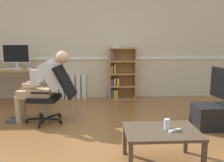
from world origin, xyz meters
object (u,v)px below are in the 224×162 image
(radiator, at_px, (67,86))
(drinking_glass, at_px, (167,124))
(person_seated, at_px, (43,84))
(spare_remote, at_px, (175,130))
(imac_monitor, at_px, (16,54))
(coffee_table, at_px, (161,134))
(bookshelf, at_px, (120,74))
(computer_mouse, at_px, (29,68))
(office_chair, at_px, (54,92))
(keyboard, at_px, (12,69))
(computer_desk, at_px, (16,73))

(radiator, xyz_separation_m, drinking_glass, (1.47, -3.11, 0.18))
(person_seated, relative_size, spare_remote, 7.94)
(imac_monitor, height_order, coffee_table, imac_monitor)
(bookshelf, bearing_deg, coffee_table, -86.53)
(person_seated, bearing_deg, radiator, -179.96)
(computer_mouse, height_order, office_chair, office_chair)
(bookshelf, relative_size, person_seated, 1.01)
(imac_monitor, xyz_separation_m, computer_mouse, (0.31, -0.20, -0.28))
(coffee_table, bearing_deg, keyboard, 133.40)
(imac_monitor, relative_size, radiator, 0.66)
(imac_monitor, relative_size, person_seated, 0.48)
(computer_mouse, relative_size, coffee_table, 0.12)
(office_chair, height_order, coffee_table, office_chair)
(office_chair, bearing_deg, bookshelf, 147.77)
(keyboard, relative_size, spare_remote, 2.84)
(keyboard, height_order, drinking_glass, keyboard)
(spare_remote, bearing_deg, computer_mouse, -164.64)
(person_seated, xyz_separation_m, coffee_table, (1.60, -1.50, -0.29))
(keyboard, relative_size, office_chair, 0.45)
(bookshelf, xyz_separation_m, spare_remote, (0.32, -3.06, -0.16))
(bookshelf, bearing_deg, imac_monitor, -174.49)
(imac_monitor, distance_m, person_seated, 1.59)
(imac_monitor, distance_m, spare_remote, 3.88)
(office_chair, xyz_separation_m, spare_remote, (1.56, -1.53, -0.11))
(bookshelf, relative_size, radiator, 1.38)
(bookshelf, distance_m, drinking_glass, 3.02)
(person_seated, bearing_deg, bookshelf, 143.66)
(imac_monitor, distance_m, computer_mouse, 0.46)
(keyboard, height_order, office_chair, office_chair)
(coffee_table, bearing_deg, bookshelf, 93.47)
(computer_mouse, height_order, person_seated, person_seated)
(imac_monitor, relative_size, office_chair, 0.60)
(keyboard, bearing_deg, imac_monitor, 82.24)
(computer_desk, bearing_deg, imac_monitor, 80.01)
(imac_monitor, bearing_deg, computer_desk, -99.99)
(computer_mouse, xyz_separation_m, drinking_glass, (2.17, -2.60, -0.31))
(computer_mouse, height_order, coffee_table, computer_mouse)
(keyboard, xyz_separation_m, radiator, (1.04, 0.53, -0.48))
(person_seated, height_order, spare_remote, person_seated)
(radiator, height_order, coffee_table, radiator)
(computer_mouse, distance_m, spare_remote, 3.49)
(bookshelf, xyz_separation_m, radiator, (-1.23, 0.10, -0.29))
(spare_remote, bearing_deg, imac_monitor, -162.99)
(imac_monitor, xyz_separation_m, person_seated, (0.82, -1.30, -0.40))
(drinking_glass, xyz_separation_m, spare_remote, (0.07, -0.05, -0.05))
(computer_mouse, xyz_separation_m, radiator, (0.70, 0.51, -0.49))
(keyboard, xyz_separation_m, bookshelf, (2.26, 0.43, -0.20))
(imac_monitor, xyz_separation_m, spare_remote, (2.55, -2.85, -0.64))
(office_chair, bearing_deg, drinking_glass, 51.87)
(bookshelf, xyz_separation_m, office_chair, (-1.24, -1.54, -0.05))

